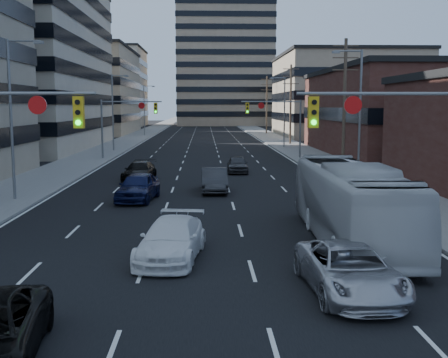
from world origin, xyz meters
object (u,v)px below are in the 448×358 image
white_van (172,240)px  transit_bus (351,203)px  sedan_blue (138,187)px  silver_suv (349,270)px

white_van → transit_bus: size_ratio=0.43×
transit_bus → sedan_blue: size_ratio=2.41×
silver_suv → sedan_blue: sedan_blue is taller
silver_suv → transit_bus: size_ratio=0.45×
transit_bus → sedan_blue: 13.96m
white_van → silver_suv: silver_suv is taller
white_van → sedan_blue: sedan_blue is taller
white_van → transit_bus: bearing=25.7°
white_van → sedan_blue: (-2.61, 12.41, 0.09)m
transit_bus → sedan_blue: bearing=134.0°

